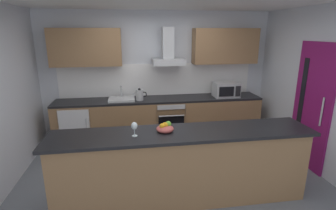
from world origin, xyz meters
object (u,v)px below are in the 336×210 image
(kettle, at_px, (140,95))
(range_hood, at_px, (168,53))
(fruit_bowl, at_px, (165,128))
(oven, at_px, (169,119))
(wine_glass, at_px, (134,126))
(sink, at_px, (122,99))
(refrigerator, at_px, (78,126))
(microwave, at_px, (226,90))

(kettle, xyz_separation_m, range_hood, (0.59, 0.16, 0.78))
(kettle, height_order, range_hood, range_hood)
(kettle, xyz_separation_m, fruit_bowl, (0.23, -1.93, 0.03))
(oven, bearing_deg, kettle, -176.72)
(oven, distance_m, wine_glass, 2.28)
(oven, distance_m, sink, 1.05)
(refrigerator, height_order, sink, sink)
(refrigerator, relative_size, wine_glass, 4.78)
(oven, relative_size, wine_glass, 4.50)
(microwave, xyz_separation_m, range_hood, (-1.18, 0.16, 0.74))
(microwave, height_order, wine_glass, microwave)
(refrigerator, relative_size, range_hood, 1.18)
(refrigerator, relative_size, microwave, 1.70)
(refrigerator, distance_m, kettle, 1.36)
(microwave, xyz_separation_m, kettle, (-1.77, -0.01, -0.04))
(sink, xyz_separation_m, kettle, (0.35, -0.04, 0.08))
(sink, bearing_deg, range_hood, 7.19)
(refrigerator, bearing_deg, microwave, -0.48)
(sink, height_order, kettle, sink)
(oven, bearing_deg, refrigerator, -179.91)
(fruit_bowl, bearing_deg, refrigerator, 126.50)
(oven, height_order, fruit_bowl, fruit_bowl)
(range_hood, xyz_separation_m, wine_glass, (-0.75, -2.18, -0.68))
(sink, relative_size, fruit_bowl, 2.27)
(range_hood, xyz_separation_m, fruit_bowl, (-0.36, -2.09, -0.76))
(refrigerator, height_order, range_hood, range_hood)
(sink, xyz_separation_m, wine_glass, (0.19, -2.07, 0.18))
(fruit_bowl, bearing_deg, oven, 79.56)
(range_hood, bearing_deg, kettle, -164.48)
(kettle, relative_size, fruit_bowl, 1.31)
(range_hood, distance_m, fruit_bowl, 2.25)
(sink, relative_size, wine_glass, 2.81)
(fruit_bowl, bearing_deg, kettle, 96.69)
(oven, bearing_deg, wine_glass, -109.97)
(wine_glass, bearing_deg, sink, 95.32)
(range_hood, bearing_deg, oven, -90.00)
(microwave, relative_size, range_hood, 0.69)
(oven, height_order, kettle, kettle)
(kettle, distance_m, range_hood, 0.99)
(kettle, bearing_deg, wine_glass, -94.49)
(oven, bearing_deg, range_hood, 90.00)
(sink, xyz_separation_m, range_hood, (0.94, 0.12, 0.86))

